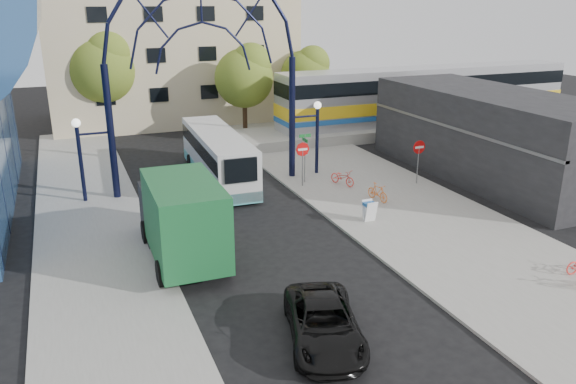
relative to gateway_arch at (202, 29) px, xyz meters
name	(u,v)px	position (x,y,z in m)	size (l,w,h in m)	color
ground	(314,307)	(0.00, -14.00, -8.56)	(120.00, 120.00, 0.00)	black
sidewalk_east	(437,229)	(8.00, -10.00, -8.50)	(8.00, 56.00, 0.12)	gray
plaza_west	(101,265)	(-6.50, -8.00, -8.50)	(5.00, 50.00, 0.12)	gray
gateway_arch	(202,29)	(0.00, 0.00, 0.00)	(13.64, 0.44, 12.10)	black
stop_sign	(303,153)	(4.80, -2.00, -6.56)	(0.80, 0.07, 2.50)	slate
do_not_enter_sign	(419,151)	(11.00, -4.00, -6.58)	(0.76, 0.07, 2.48)	slate
street_name_sign	(305,148)	(5.20, -1.40, -6.43)	(0.70, 0.70, 2.80)	slate
sandwich_board	(369,208)	(5.60, -8.02, -7.81)	(0.55, 0.61, 0.99)	white
commercial_block_east	(491,135)	(16.00, -4.00, -6.06)	(6.00, 16.00, 5.00)	black
apartment_block	(167,37)	(2.00, 20.97, -1.55)	(20.00, 12.10, 14.00)	#CCBB8E
train_platform	(425,125)	(20.00, 8.00, -8.16)	(32.00, 5.00, 0.80)	gray
train_car	(427,94)	(20.00, 8.00, -5.66)	(25.10, 3.05, 4.20)	#B7B7BC
tree_north_a	(246,75)	(6.12, 11.93, -3.95)	(4.48, 4.48, 7.00)	#382314
tree_north_b	(103,66)	(-3.88, 15.93, -3.29)	(5.12, 5.12, 8.00)	#382314
tree_north_c	(307,73)	(12.12, 13.93, -4.28)	(4.16, 4.16, 6.50)	#382314
city_bus	(218,155)	(0.86, 1.20, -7.08)	(2.76, 10.36, 2.82)	silver
green_truck	(181,217)	(-3.30, -8.40, -6.81)	(2.80, 6.98, 3.50)	black
black_suv	(324,323)	(-0.57, -15.97, -7.92)	(2.10, 4.56, 1.27)	black
bike_near_a	(343,177)	(6.96, -2.68, -8.00)	(0.58, 1.68, 0.88)	#F43830
bike_near_b	(378,192)	(7.42, -5.71, -7.98)	(0.43, 1.52, 0.91)	orange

